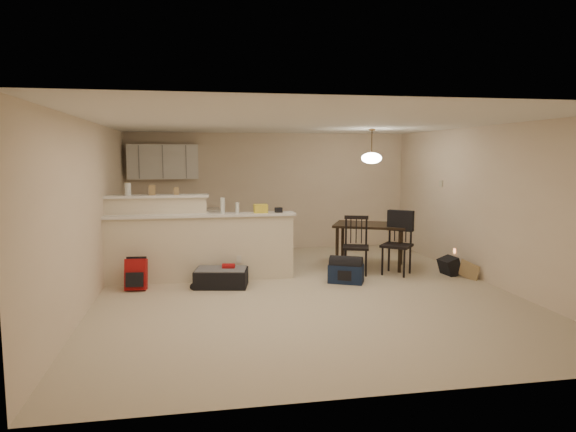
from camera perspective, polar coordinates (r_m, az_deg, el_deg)
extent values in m
plane|color=beige|center=(7.87, 1.65, -8.20)|extent=(7.00, 7.00, 0.00)
plane|color=white|center=(7.62, 1.72, 10.29)|extent=(7.00, 7.00, 0.00)
cube|color=beige|center=(11.08, -2.11, 2.72)|extent=(6.00, 0.02, 2.50)
cube|color=beige|center=(4.31, 11.47, -3.82)|extent=(6.00, 0.02, 2.50)
cube|color=beige|center=(7.61, -21.01, 0.42)|extent=(0.02, 7.00, 2.50)
cube|color=beige|center=(8.77, 21.23, 1.20)|extent=(0.02, 7.00, 2.50)
cube|color=beige|center=(8.47, -9.62, -3.57)|extent=(3.00, 0.28, 1.05)
cube|color=white|center=(8.39, -9.70, 0.09)|extent=(3.08, 0.38, 0.04)
cube|color=beige|center=(8.68, -14.29, -2.43)|extent=(1.60, 0.24, 1.35)
cube|color=white|center=(8.60, -14.43, 2.14)|extent=(1.68, 0.34, 0.04)
cube|color=white|center=(10.77, -13.70, 5.88)|extent=(1.40, 0.34, 0.70)
cube|color=white|center=(10.75, -12.46, -1.85)|extent=(1.80, 0.60, 0.90)
cube|color=beige|center=(10.10, 16.61, 3.47)|extent=(0.02, 0.12, 0.12)
cylinder|color=silver|center=(8.63, -17.38, 2.87)|extent=(0.10, 0.10, 0.20)
cube|color=#A08252|center=(8.60, -14.87, 2.80)|extent=(0.10, 0.07, 0.16)
cube|color=#A08252|center=(8.58, -12.31, 2.73)|extent=(0.08, 0.06, 0.12)
cylinder|color=silver|center=(8.38, -7.28, 1.16)|extent=(0.07, 0.07, 0.26)
cylinder|color=silver|center=(8.40, -5.66, 0.92)|extent=(0.06, 0.06, 0.18)
cube|color=#A08252|center=(8.45, -3.05, 0.84)|extent=(0.22, 0.18, 0.14)
cube|color=#A08252|center=(8.49, -1.06, 0.68)|extent=(0.12, 0.10, 0.08)
cube|color=black|center=(9.43, 9.12, -1.00)|extent=(1.51, 1.30, 0.04)
cylinder|color=black|center=(9.23, 5.47, -3.60)|extent=(0.06, 0.06, 0.75)
cylinder|color=black|center=(9.12, 12.31, -3.85)|extent=(0.06, 0.06, 0.75)
cylinder|color=black|center=(9.89, 6.09, -2.91)|extent=(0.06, 0.06, 0.75)
cylinder|color=black|center=(9.79, 12.47, -3.13)|extent=(0.06, 0.06, 0.75)
cylinder|color=brown|center=(9.35, 9.29, 8.02)|extent=(0.02, 0.02, 0.50)
cylinder|color=brown|center=(9.35, 9.32, 9.43)|extent=(0.12, 0.12, 0.03)
ellipsoid|color=white|center=(9.34, 9.26, 6.37)|extent=(0.36, 0.36, 0.20)
cube|color=black|center=(8.09, -7.42, -6.84)|extent=(0.88, 0.66, 0.27)
cube|color=#A21213|center=(8.15, -16.52, -6.25)|extent=(0.33, 0.22, 0.47)
cube|color=#13203C|center=(8.31, 6.46, -6.38)|extent=(0.62, 0.50, 0.30)
cube|color=black|center=(9.21, 17.51, -5.35)|extent=(0.27, 0.35, 0.29)
cube|color=#A08252|center=(9.01, 19.47, -5.75)|extent=(0.15, 0.35, 0.28)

